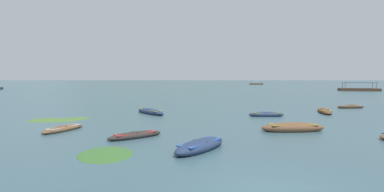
{
  "coord_description": "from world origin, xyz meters",
  "views": [
    {
      "loc": [
        -2.49,
        -7.45,
        3.19
      ],
      "look_at": [
        -1.1,
        29.74,
        0.99
      ],
      "focal_mm": 26.36,
      "sensor_mm": 36.0,
      "label": 1
    }
  ],
  "objects_px": {
    "ferry_1": "(359,89)",
    "rowboat_6": "(266,114)",
    "rowboat_2": "(135,135)",
    "rowboat_7": "(293,128)",
    "rowboat_9": "(150,112)",
    "rowboat_0": "(200,146)",
    "rowboat_3": "(351,107)",
    "rowboat_5": "(325,111)",
    "ferry_0": "(256,84)",
    "rowboat_8": "(63,129)"
  },
  "relations": [
    {
      "from": "ferry_1",
      "to": "rowboat_6",
      "type": "bearing_deg",
      "value": -128.66
    },
    {
      "from": "rowboat_2",
      "to": "rowboat_7",
      "type": "xyz_separation_m",
      "value": [
        9.39,
        1.66,
        0.08
      ]
    },
    {
      "from": "rowboat_6",
      "to": "rowboat_9",
      "type": "xyz_separation_m",
      "value": [
        -10.24,
        2.28,
        0.03
      ]
    },
    {
      "from": "rowboat_0",
      "to": "rowboat_3",
      "type": "distance_m",
      "value": 25.37
    },
    {
      "from": "rowboat_7",
      "to": "rowboat_9",
      "type": "relative_size",
      "value": 0.93
    },
    {
      "from": "rowboat_2",
      "to": "rowboat_7",
      "type": "relative_size",
      "value": 0.75
    },
    {
      "from": "rowboat_3",
      "to": "rowboat_7",
      "type": "xyz_separation_m",
      "value": [
        -11.93,
        -13.52,
        0.06
      ]
    },
    {
      "from": "rowboat_2",
      "to": "rowboat_3",
      "type": "bearing_deg",
      "value": 35.45
    },
    {
      "from": "rowboat_0",
      "to": "rowboat_7",
      "type": "relative_size",
      "value": 0.85
    },
    {
      "from": "rowboat_2",
      "to": "ferry_1",
      "type": "relative_size",
      "value": 0.29
    },
    {
      "from": "rowboat_5",
      "to": "ferry_0",
      "type": "distance_m",
      "value": 150.19
    },
    {
      "from": "rowboat_2",
      "to": "rowboat_6",
      "type": "height_order",
      "value": "rowboat_6"
    },
    {
      "from": "rowboat_6",
      "to": "rowboat_7",
      "type": "bearing_deg",
      "value": -93.87
    },
    {
      "from": "ferry_0",
      "to": "rowboat_0",
      "type": "bearing_deg",
      "value": -105.81
    },
    {
      "from": "rowboat_2",
      "to": "rowboat_3",
      "type": "distance_m",
      "value": 26.18
    },
    {
      "from": "rowboat_9",
      "to": "ferry_1",
      "type": "relative_size",
      "value": 0.41
    },
    {
      "from": "rowboat_7",
      "to": "rowboat_6",
      "type": "bearing_deg",
      "value": 86.13
    },
    {
      "from": "rowboat_0",
      "to": "rowboat_2",
      "type": "distance_m",
      "value": 4.36
    },
    {
      "from": "rowboat_0",
      "to": "rowboat_3",
      "type": "height_order",
      "value": "rowboat_0"
    },
    {
      "from": "rowboat_7",
      "to": "rowboat_8",
      "type": "relative_size",
      "value": 1.25
    },
    {
      "from": "rowboat_8",
      "to": "rowboat_9",
      "type": "bearing_deg",
      "value": 62.74
    },
    {
      "from": "rowboat_0",
      "to": "rowboat_8",
      "type": "height_order",
      "value": "rowboat_0"
    },
    {
      "from": "ferry_1",
      "to": "ferry_0",
      "type": "bearing_deg",
      "value": 91.73
    },
    {
      "from": "rowboat_0",
      "to": "rowboat_9",
      "type": "xyz_separation_m",
      "value": [
        -3.75,
        13.7,
        -0.0
      ]
    },
    {
      "from": "rowboat_2",
      "to": "rowboat_5",
      "type": "distance_m",
      "value": 19.72
    },
    {
      "from": "ferry_1",
      "to": "rowboat_2",
      "type": "bearing_deg",
      "value": -130.3
    },
    {
      "from": "rowboat_8",
      "to": "rowboat_3",
      "type": "bearing_deg",
      "value": 26.21
    },
    {
      "from": "rowboat_5",
      "to": "rowboat_3",
      "type": "bearing_deg",
      "value": 38.85
    },
    {
      "from": "rowboat_7",
      "to": "ferry_1",
      "type": "distance_m",
      "value": 72.93
    },
    {
      "from": "ferry_0",
      "to": "ferry_1",
      "type": "bearing_deg",
      "value": -88.27
    },
    {
      "from": "rowboat_3",
      "to": "ferry_1",
      "type": "distance_m",
      "value": 55.02
    },
    {
      "from": "rowboat_8",
      "to": "rowboat_9",
      "type": "distance_m",
      "value": 9.71
    },
    {
      "from": "rowboat_5",
      "to": "rowboat_8",
      "type": "xyz_separation_m",
      "value": [
        -21.1,
        -8.81,
        -0.03
      ]
    },
    {
      "from": "rowboat_8",
      "to": "rowboat_6",
      "type": "bearing_deg",
      "value": 23.39
    },
    {
      "from": "rowboat_0",
      "to": "rowboat_3",
      "type": "xyz_separation_m",
      "value": [
        17.95,
        17.93,
        -0.03
      ]
    },
    {
      "from": "rowboat_0",
      "to": "rowboat_6",
      "type": "distance_m",
      "value": 13.13
    },
    {
      "from": "rowboat_3",
      "to": "rowboat_5",
      "type": "bearing_deg",
      "value": -141.15
    },
    {
      "from": "rowboat_7",
      "to": "ferry_0",
      "type": "relative_size",
      "value": 0.45
    },
    {
      "from": "rowboat_0",
      "to": "rowboat_7",
      "type": "bearing_deg",
      "value": 36.28
    },
    {
      "from": "rowboat_7",
      "to": "rowboat_8",
      "type": "xyz_separation_m",
      "value": [
        -14.22,
        0.65,
        -0.09
      ]
    },
    {
      "from": "rowboat_0",
      "to": "ferry_0",
      "type": "distance_m",
      "value": 166.81
    },
    {
      "from": "rowboat_2",
      "to": "rowboat_7",
      "type": "distance_m",
      "value": 9.54
    },
    {
      "from": "rowboat_5",
      "to": "rowboat_6",
      "type": "distance_m",
      "value": 6.87
    },
    {
      "from": "rowboat_7",
      "to": "rowboat_0",
      "type": "bearing_deg",
      "value": -143.72
    },
    {
      "from": "rowboat_3",
      "to": "rowboat_9",
      "type": "distance_m",
      "value": 22.11
    },
    {
      "from": "rowboat_3",
      "to": "rowboat_9",
      "type": "xyz_separation_m",
      "value": [
        -21.7,
        -4.24,
        0.03
      ]
    },
    {
      "from": "rowboat_9",
      "to": "ferry_0",
      "type": "relative_size",
      "value": 0.48
    },
    {
      "from": "rowboat_0",
      "to": "rowboat_3",
      "type": "relative_size",
      "value": 1.07
    },
    {
      "from": "rowboat_5",
      "to": "rowboat_9",
      "type": "height_order",
      "value": "rowboat_9"
    },
    {
      "from": "rowboat_7",
      "to": "rowboat_3",
      "type": "bearing_deg",
      "value": 48.56
    }
  ]
}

